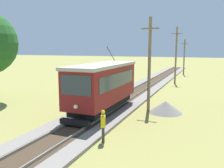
{
  "coord_description": "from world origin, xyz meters",
  "views": [
    {
      "loc": [
        7.42,
        -1.16,
        5.03
      ],
      "look_at": [
        -0.52,
        18.3,
        1.82
      ],
      "focal_mm": 38.2,
      "sensor_mm": 36.0,
      "label": 1
    }
  ],
  "objects_px": {
    "red_tram": "(103,85)",
    "utility_pole_mid": "(176,55)",
    "utility_pole_near_tram": "(149,64)",
    "gravel_pile": "(165,107)",
    "utility_pole_far": "(184,57)",
    "second_worker": "(70,101)",
    "track_worker": "(103,125)"
  },
  "relations": [
    {
      "from": "second_worker",
      "to": "utility_pole_far",
      "type": "bearing_deg",
      "value": -122.33
    },
    {
      "from": "utility_pole_mid",
      "to": "second_worker",
      "type": "distance_m",
      "value": 19.94
    },
    {
      "from": "utility_pole_near_tram",
      "to": "gravel_pile",
      "type": "relative_size",
      "value": 2.84
    },
    {
      "from": "utility_pole_mid",
      "to": "gravel_pile",
      "type": "height_order",
      "value": "utility_pole_mid"
    },
    {
      "from": "track_worker",
      "to": "second_worker",
      "type": "height_order",
      "value": "same"
    },
    {
      "from": "utility_pole_near_tram",
      "to": "utility_pole_mid",
      "type": "xyz_separation_m",
      "value": [
        0.0,
        15.9,
        0.26
      ]
    },
    {
      "from": "utility_pole_far",
      "to": "utility_pole_mid",
      "type": "bearing_deg",
      "value": -90.0
    },
    {
      "from": "utility_pole_near_tram",
      "to": "utility_pole_far",
      "type": "relative_size",
      "value": 1.13
    },
    {
      "from": "red_tram",
      "to": "utility_pole_mid",
      "type": "distance_m",
      "value": 18.38
    },
    {
      "from": "utility_pole_near_tram",
      "to": "utility_pole_far",
      "type": "xyz_separation_m",
      "value": [
        0.0,
        27.72,
        -0.43
      ]
    },
    {
      "from": "red_tram",
      "to": "gravel_pile",
      "type": "xyz_separation_m",
      "value": [
        4.46,
        1.96,
        -1.73
      ]
    },
    {
      "from": "utility_pole_near_tram",
      "to": "utility_pole_far",
      "type": "height_order",
      "value": "utility_pole_near_tram"
    },
    {
      "from": "red_tram",
      "to": "track_worker",
      "type": "bearing_deg",
      "value": -65.62
    },
    {
      "from": "utility_pole_far",
      "to": "track_worker",
      "type": "relative_size",
      "value": 3.66
    },
    {
      "from": "utility_pole_far",
      "to": "gravel_pile",
      "type": "height_order",
      "value": "utility_pole_far"
    },
    {
      "from": "utility_pole_near_tram",
      "to": "gravel_pile",
      "type": "xyz_separation_m",
      "value": [
        1.4,
        -0.17,
        -3.33
      ]
    },
    {
      "from": "red_tram",
      "to": "utility_pole_near_tram",
      "type": "distance_m",
      "value": 4.06
    },
    {
      "from": "utility_pole_near_tram",
      "to": "second_worker",
      "type": "xyz_separation_m",
      "value": [
        -5.41,
        -3.05,
        -2.8
      ]
    },
    {
      "from": "track_worker",
      "to": "second_worker",
      "type": "bearing_deg",
      "value": -66.1
    },
    {
      "from": "gravel_pile",
      "to": "second_worker",
      "type": "distance_m",
      "value": 7.41
    },
    {
      "from": "red_tram",
      "to": "second_worker",
      "type": "relative_size",
      "value": 4.79
    },
    {
      "from": "red_tram",
      "to": "utility_pole_far",
      "type": "distance_m",
      "value": 30.03
    },
    {
      "from": "red_tram",
      "to": "gravel_pile",
      "type": "relative_size",
      "value": 3.29
    },
    {
      "from": "utility_pole_near_tram",
      "to": "utility_pole_mid",
      "type": "relative_size",
      "value": 0.93
    },
    {
      "from": "red_tram",
      "to": "second_worker",
      "type": "bearing_deg",
      "value": -158.61
    },
    {
      "from": "utility_pole_mid",
      "to": "track_worker",
      "type": "height_order",
      "value": "utility_pole_mid"
    },
    {
      "from": "utility_pole_near_tram",
      "to": "red_tram",
      "type": "bearing_deg",
      "value": -145.21
    },
    {
      "from": "red_tram",
      "to": "utility_pole_near_tram",
      "type": "relative_size",
      "value": 1.16
    },
    {
      "from": "utility_pole_near_tram",
      "to": "gravel_pile",
      "type": "distance_m",
      "value": 3.61
    },
    {
      "from": "utility_pole_far",
      "to": "second_worker",
      "type": "bearing_deg",
      "value": -99.98
    },
    {
      "from": "red_tram",
      "to": "utility_pole_mid",
      "type": "relative_size",
      "value": 1.08
    },
    {
      "from": "utility_pole_near_tram",
      "to": "gravel_pile",
      "type": "height_order",
      "value": "utility_pole_near_tram"
    }
  ]
}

